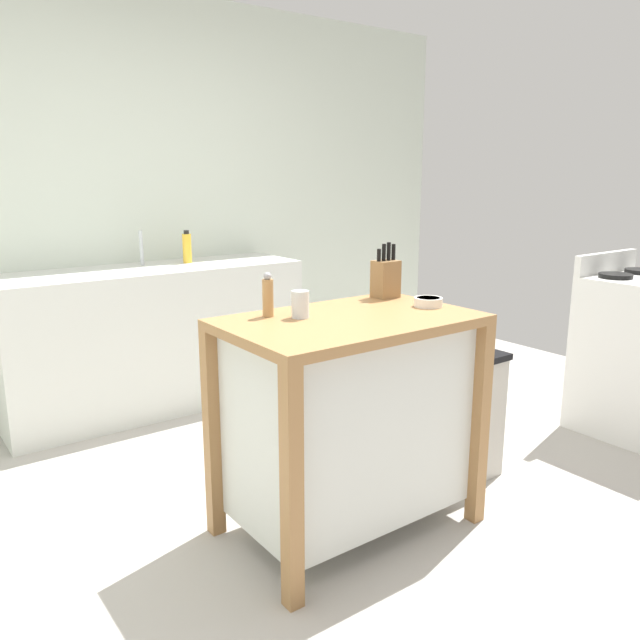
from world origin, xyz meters
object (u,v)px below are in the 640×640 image
object	(u,v)px
bowl_ceramic_wide	(428,302)
knife_block	(386,278)
kitchen_island	(349,413)
drinking_cup	(300,304)
trash_bin	(462,415)
pepper_grinder	(268,296)
sink_faucet	(141,248)
bottle_dish_soap	(187,248)

from	to	relation	value
bowl_ceramic_wide	knife_block	bearing A→B (deg)	92.59
kitchen_island	knife_block	distance (m)	0.66
knife_block	drinking_cup	distance (m)	0.56
bowl_ceramic_wide	trash_bin	size ratio (longest dim) A/B	0.19
bowl_ceramic_wide	pepper_grinder	distance (m)	0.70
knife_block	bowl_ceramic_wide	xyz separation A→B (m)	(0.01, -0.26, -0.07)
kitchen_island	sink_faucet	xyz separation A→B (m)	(-0.09, 2.00, 0.50)
sink_faucet	bottle_dish_soap	distance (m)	0.29
pepper_grinder	trash_bin	xyz separation A→B (m)	(1.00, -0.16, -0.68)
knife_block	pepper_grinder	xyz separation A→B (m)	(-0.64, -0.02, -0.01)
sink_faucet	bottle_dish_soap	bearing A→B (deg)	-15.69
knife_block	bottle_dish_soap	world-z (taller)	knife_block
knife_block	bowl_ceramic_wide	size ratio (longest dim) A/B	2.09
drinking_cup	kitchen_island	bearing A→B (deg)	-32.62
trash_bin	drinking_cup	bearing A→B (deg)	175.54
pepper_grinder	sink_faucet	size ratio (longest dim) A/B	0.81
bottle_dish_soap	sink_faucet	bearing A→B (deg)	164.31
kitchen_island	sink_faucet	distance (m)	2.07
sink_faucet	kitchen_island	bearing A→B (deg)	-87.48
pepper_grinder	sink_faucet	bearing A→B (deg)	84.70
kitchen_island	trash_bin	distance (m)	0.77
kitchen_island	pepper_grinder	bearing A→B (deg)	142.00
drinking_cup	pepper_grinder	xyz separation A→B (m)	(-0.09, 0.09, 0.03)
bowl_ceramic_wide	drinking_cup	distance (m)	0.58
pepper_grinder	bottle_dish_soap	xyz separation A→B (m)	(0.44, 1.73, 0.00)
sink_faucet	bottle_dish_soap	size ratio (longest dim) A/B	1.04
bowl_ceramic_wide	bottle_dish_soap	size ratio (longest dim) A/B	0.57
trash_bin	bottle_dish_soap	bearing A→B (deg)	106.38
bowl_ceramic_wide	drinking_cup	size ratio (longest dim) A/B	1.12
drinking_cup	bottle_dish_soap	world-z (taller)	bottle_dish_soap
trash_bin	sink_faucet	world-z (taller)	sink_faucet
kitchen_island	bottle_dish_soap	world-z (taller)	bottle_dish_soap
bottle_dish_soap	kitchen_island	bearing A→B (deg)	-95.61
trash_bin	kitchen_island	bearing A→B (deg)	-177.32
kitchen_island	bottle_dish_soap	xyz separation A→B (m)	(0.19, 1.93, 0.49)
knife_block	sink_faucet	size ratio (longest dim) A/B	1.14
bowl_ceramic_wide	bottle_dish_soap	world-z (taller)	bottle_dish_soap
bowl_ceramic_wide	trash_bin	distance (m)	0.72
trash_bin	knife_block	bearing A→B (deg)	152.95
trash_bin	bottle_dish_soap	size ratio (longest dim) A/B	2.97
bowl_ceramic_wide	drinking_cup	world-z (taller)	drinking_cup
bowl_ceramic_wide	pepper_grinder	world-z (taller)	pepper_grinder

